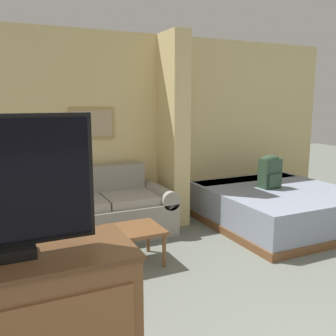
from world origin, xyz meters
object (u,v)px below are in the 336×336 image
(bed, at_px, (277,206))
(backpack, at_px, (270,171))
(tv, at_px, (1,189))
(table_lamp, at_px, (13,176))
(couch, at_px, (103,211))
(coffee_table, at_px, (134,233))

(bed, relative_size, backpack, 4.24)
(tv, relative_size, backpack, 1.69)
(backpack, bearing_deg, table_lamp, 171.00)
(couch, distance_m, tv, 3.20)
(couch, relative_size, bed, 0.89)
(couch, xyz_separation_m, backpack, (2.24, -0.51, 0.43))
(couch, xyz_separation_m, bed, (2.32, -0.59, -0.06))
(couch, distance_m, backpack, 2.33)
(backpack, bearing_deg, coffee_table, -168.37)
(couch, distance_m, coffee_table, 0.96)
(coffee_table, bearing_deg, backpack, 11.63)
(tv, bearing_deg, couch, 66.93)
(tv, bearing_deg, backpack, 33.69)
(table_lamp, relative_size, tv, 0.58)
(bed, bearing_deg, couch, 165.69)
(coffee_table, height_order, backpack, backpack)
(couch, height_order, bed, couch)
(table_lamp, height_order, bed, table_lamp)
(table_lamp, height_order, tv, tv)
(backpack, bearing_deg, couch, 167.24)
(coffee_table, relative_size, bed, 0.29)
(bed, bearing_deg, backpack, 133.73)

